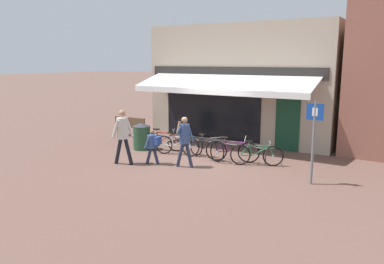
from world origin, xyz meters
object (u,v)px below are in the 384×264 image
at_px(pedestrian_child, 153,143).
at_px(litter_bin, 142,136).
at_px(bicycle_silver, 177,145).
at_px(park_bench, 132,126).
at_px(pedestrian_adult, 184,136).
at_px(pedestrian_second_adult, 123,131).
at_px(bicycle_purple, 232,151).
at_px(parking_sign, 314,134).
at_px(bicycle_black, 206,148).
at_px(bicycle_red, 163,141).
at_px(bicycle_green, 256,155).

bearing_deg(pedestrian_child, litter_bin, -44.31).
xyz_separation_m(bicycle_silver, park_bench, (-3.55, 1.74, 0.11)).
relative_size(pedestrian_adult, pedestrian_second_adult, 0.90).
height_order(bicycle_purple, pedestrian_second_adult, pedestrian_second_adult).
bearing_deg(bicycle_silver, parking_sign, -19.40).
bearing_deg(bicycle_black, bicycle_silver, -155.13).
xyz_separation_m(pedestrian_child, park_bench, (-3.54, 3.15, -0.23)).
distance_m(bicycle_silver, bicycle_black, 1.14).
bearing_deg(bicycle_purple, bicycle_red, 159.86).
height_order(bicycle_black, litter_bin, litter_bin).
relative_size(bicycle_green, parking_sign, 0.70).
distance_m(bicycle_purple, pedestrian_child, 2.61).
bearing_deg(bicycle_silver, bicycle_green, -6.67).
height_order(bicycle_purple, parking_sign, parking_sign).
relative_size(bicycle_black, park_bench, 1.05).
bearing_deg(pedestrian_child, bicycle_silver, -92.89).
distance_m(pedestrian_child, pedestrian_second_adult, 1.04).
relative_size(bicycle_red, pedestrian_second_adult, 0.89).
bearing_deg(pedestrian_adult, bicycle_green, -135.91).
distance_m(bicycle_silver, parking_sign, 5.06).
height_order(parking_sign, park_bench, parking_sign).
distance_m(bicycle_silver, litter_bin, 1.63).
relative_size(pedestrian_child, park_bench, 0.70).
relative_size(bicycle_silver, parking_sign, 0.74).
height_order(bicycle_silver, pedestrian_second_adult, pedestrian_second_adult).
bearing_deg(bicycle_red, bicycle_silver, -42.29).
xyz_separation_m(pedestrian_second_adult, litter_bin, (-0.78, 1.93, -0.58)).
bearing_deg(bicycle_green, park_bench, 143.13).
xyz_separation_m(bicycle_black, pedestrian_second_adult, (-1.97, -1.99, 0.72)).
height_order(bicycle_silver, park_bench, park_bench).
bearing_deg(bicycle_purple, bicycle_black, 164.05).
bearing_deg(bicycle_red, litter_bin, 171.41).
bearing_deg(pedestrian_child, bicycle_red, -67.03).
relative_size(pedestrian_child, parking_sign, 0.50).
bearing_deg(bicycle_green, bicycle_silver, 160.05).
bearing_deg(bicycle_green, bicycle_red, 155.37).
xyz_separation_m(bicycle_silver, bicycle_green, (2.92, 0.17, 0.00)).
bearing_deg(park_bench, parking_sign, -19.47).
bearing_deg(pedestrian_second_adult, pedestrian_adult, -155.68).
bearing_deg(park_bench, bicycle_red, -30.98).
xyz_separation_m(litter_bin, parking_sign, (6.51, -0.85, 0.88)).
distance_m(bicycle_black, park_bench, 4.96).
xyz_separation_m(bicycle_red, parking_sign, (5.69, -1.08, 1.02)).
bearing_deg(bicycle_purple, park_bench, 146.66).
xyz_separation_m(bicycle_purple, park_bench, (-5.64, 1.63, 0.08)).
relative_size(litter_bin, parking_sign, 0.45).
bearing_deg(pedestrian_adult, park_bench, -23.87).
relative_size(bicycle_silver, pedestrian_second_adult, 0.94).
bearing_deg(pedestrian_adult, litter_bin, -15.76).
relative_size(bicycle_silver, litter_bin, 1.66).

